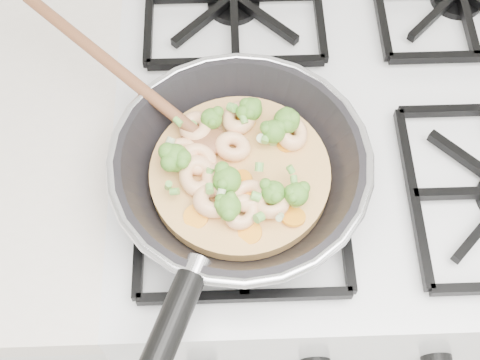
{
  "coord_description": "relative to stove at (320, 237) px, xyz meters",
  "views": [
    {
      "loc": [
        -0.16,
        1.23,
        1.56
      ],
      "look_at": [
        -0.15,
        1.57,
        0.93
      ],
      "focal_mm": 49.16,
      "sensor_mm": 36.0,
      "label": 1
    }
  ],
  "objects": [
    {
      "name": "stove",
      "position": [
        0.0,
        0.0,
        0.0
      ],
      "size": [
        0.6,
        0.6,
        0.92
      ],
      "color": "white",
      "rests_on": "ground"
    },
    {
      "name": "skillet",
      "position": [
        -0.15,
        -0.13,
        0.5
      ],
      "size": [
        0.38,
        0.5,
        0.09
      ],
      "rotation": [
        0.0,
        0.0,
        0.21
      ],
      "color": "black",
      "rests_on": "stove"
    }
  ]
}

